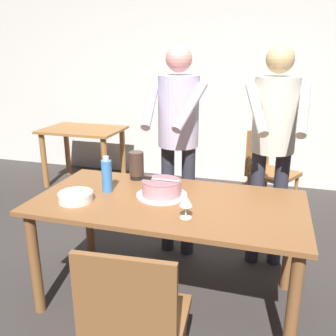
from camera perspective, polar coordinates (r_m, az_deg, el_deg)
The scene contains 14 objects.
ground_plane at distance 2.72m, azimuth 0.03°, elevation -19.88°, with size 14.00×14.00×0.00m, color #383330.
back_wall at distance 4.80m, azimuth 9.38°, elevation 13.76°, with size 10.00×0.12×2.70m, color silver.
main_dining_table at distance 2.38m, azimuth 0.03°, elevation -7.45°, with size 1.74×0.87×0.75m.
cake_on_platter at distance 2.39m, azimuth -1.02°, elevation -3.30°, with size 0.34×0.34×0.11m.
cake_knife at distance 2.39m, azimuth -2.66°, elevation -1.67°, with size 0.27×0.02×0.02m.
plate_stack at distance 2.39m, azimuth -14.40°, elevation -4.43°, with size 0.22×0.22×0.06m.
wine_glass_near at distance 2.07m, azimuth 2.86°, elevation -5.28°, with size 0.08×0.08×0.14m.
water_bottle at distance 2.49m, azimuth -9.65°, elevation -1.17°, with size 0.07×0.07×0.25m.
hurricane_lamp at distance 2.71m, azimuth -5.01°, elevation 0.43°, with size 0.11×0.11×0.21m.
person_cutting_cake at distance 2.87m, azimuth 1.58°, elevation 5.96°, with size 0.47×0.56×1.72m.
person_standing_beside at distance 2.81m, azimuth 16.34°, elevation 4.99°, with size 0.46×0.57×1.72m.
chair_near_side at distance 1.79m, azimuth -5.27°, elevation -22.97°, with size 0.47×0.47×0.90m.
background_table at distance 4.80m, azimuth -13.24°, elevation 4.18°, with size 1.00×0.70×0.74m.
background_chair_1 at distance 4.02m, azimuth 15.46°, elevation 0.14°, with size 0.60×0.60×0.90m.
Camera 1 is at (0.61, -2.07, 1.66)m, focal length 38.56 mm.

